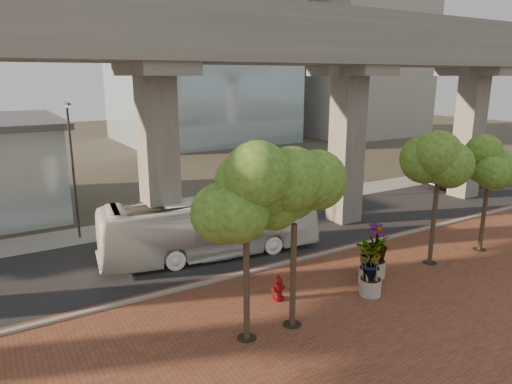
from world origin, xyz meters
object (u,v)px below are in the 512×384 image
fire_hydrant (278,288)px  transit_bus (211,227)px  planter_front (370,254)px  parked_car (453,178)px

fire_hydrant → transit_bus: bearing=92.3°
fire_hydrant → planter_front: bearing=-10.2°
transit_bus → fire_hydrant: bearing=-169.9°
transit_bus → fire_hydrant: (0.23, -5.83, -0.98)m
planter_front → fire_hydrant: bearing=169.8°
parked_car → planter_front: (-18.89, -9.76, 0.61)m
parked_car → fire_hydrant: bearing=122.4°
parked_car → fire_hydrant: 24.87m
fire_hydrant → planter_front: size_ratio=0.47×
fire_hydrant → parked_car: bearing=21.2°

